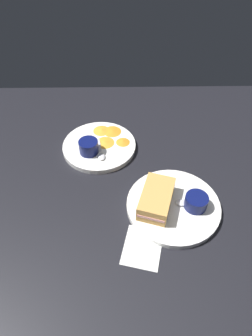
{
  "coord_description": "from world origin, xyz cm",
  "views": [
    {
      "loc": [
        -53.85,
        2.9,
        64.55
      ],
      "look_at": [
        5.07,
        1.92,
        3.0
      ],
      "focal_mm": 31.13,
      "sensor_mm": 36.0,
      "label": 1
    }
  ],
  "objects_px": {
    "plate_chips_companion": "(99,146)",
    "spoon_by_gravy_ramekin": "(101,154)",
    "sandwich_half_near": "(156,199)",
    "ramekin_light_gravy": "(89,146)",
    "ramekin_dark_sauce": "(196,201)",
    "spoon_by_dark_ramekin": "(176,202)",
    "plate_sandwich_main": "(173,206)"
  },
  "relations": [
    {
      "from": "sandwich_half_near",
      "to": "ramekin_light_gravy",
      "type": "xyz_separation_m",
      "value": [
        0.21,
        0.19,
        -0.0
      ]
    },
    {
      "from": "ramekin_dark_sauce",
      "to": "ramekin_light_gravy",
      "type": "xyz_separation_m",
      "value": [
        0.22,
        0.3,
        0.0
      ]
    },
    {
      "from": "ramekin_dark_sauce",
      "to": "spoon_by_dark_ramekin",
      "type": "height_order",
      "value": "ramekin_dark_sauce"
    },
    {
      "from": "plate_chips_companion",
      "to": "spoon_by_gravy_ramekin",
      "type": "distance_m",
      "value": 0.05
    },
    {
      "from": "ramekin_light_gravy",
      "to": "spoon_by_gravy_ramekin",
      "type": "relative_size",
      "value": 0.61
    },
    {
      "from": "ramekin_dark_sauce",
      "to": "spoon_by_gravy_ramekin",
      "type": "height_order",
      "value": "ramekin_dark_sauce"
    },
    {
      "from": "ramekin_light_gravy",
      "to": "spoon_by_dark_ramekin",
      "type": "bearing_deg",
      "value": -129.69
    },
    {
      "from": "plate_sandwich_main",
      "to": "spoon_by_dark_ramekin",
      "type": "distance_m",
      "value": 0.01
    },
    {
      "from": "sandwich_half_near",
      "to": "plate_chips_companion",
      "type": "distance_m",
      "value": 0.29
    },
    {
      "from": "spoon_by_gravy_ramekin",
      "to": "spoon_by_dark_ramekin",
      "type": "bearing_deg",
      "value": -132.47
    },
    {
      "from": "sandwich_half_near",
      "to": "ramekin_dark_sauce",
      "type": "relative_size",
      "value": 2.44
    },
    {
      "from": "ramekin_dark_sauce",
      "to": "ramekin_light_gravy",
      "type": "distance_m",
      "value": 0.37
    },
    {
      "from": "ramekin_dark_sauce",
      "to": "ramekin_light_gravy",
      "type": "bearing_deg",
      "value": 53.89
    },
    {
      "from": "plate_sandwich_main",
      "to": "spoon_by_gravy_ramekin",
      "type": "bearing_deg",
      "value": 46.2
    },
    {
      "from": "plate_sandwich_main",
      "to": "plate_chips_companion",
      "type": "distance_m",
      "value": 0.32
    },
    {
      "from": "plate_sandwich_main",
      "to": "sandwich_half_near",
      "type": "height_order",
      "value": "sandwich_half_near"
    },
    {
      "from": "ramekin_light_gravy",
      "to": "ramekin_dark_sauce",
      "type": "bearing_deg",
      "value": -126.11
    },
    {
      "from": "sandwich_half_near",
      "to": "spoon_by_gravy_ramekin",
      "type": "distance_m",
      "value": 0.25
    },
    {
      "from": "ramekin_dark_sauce",
      "to": "ramekin_light_gravy",
      "type": "relative_size",
      "value": 1.0
    },
    {
      "from": "sandwich_half_near",
      "to": "plate_chips_companion",
      "type": "bearing_deg",
      "value": 33.76
    },
    {
      "from": "plate_chips_companion",
      "to": "ramekin_light_gravy",
      "type": "height_order",
      "value": "ramekin_light_gravy"
    },
    {
      "from": "sandwich_half_near",
      "to": "spoon_by_gravy_ramekin",
      "type": "height_order",
      "value": "sandwich_half_near"
    },
    {
      "from": "plate_sandwich_main",
      "to": "ramekin_light_gravy",
      "type": "relative_size",
      "value": 4.17
    },
    {
      "from": "sandwich_half_near",
      "to": "ramekin_light_gravy",
      "type": "bearing_deg",
      "value": 42.77
    },
    {
      "from": "sandwich_half_near",
      "to": "ramekin_dark_sauce",
      "type": "distance_m",
      "value": 0.1
    },
    {
      "from": "plate_sandwich_main",
      "to": "sandwich_half_near",
      "type": "relative_size",
      "value": 1.71
    },
    {
      "from": "sandwich_half_near",
      "to": "spoon_by_gravy_ramekin",
      "type": "xyz_separation_m",
      "value": [
        0.19,
        0.15,
        -0.02
      ]
    },
    {
      "from": "plate_chips_companion",
      "to": "plate_sandwich_main",
      "type": "bearing_deg",
      "value": -139.1
    },
    {
      "from": "ramekin_dark_sauce",
      "to": "plate_sandwich_main",
      "type": "bearing_deg",
      "value": 81.46
    },
    {
      "from": "ramekin_light_gravy",
      "to": "spoon_by_gravy_ramekin",
      "type": "distance_m",
      "value": 0.04
    },
    {
      "from": "plate_sandwich_main",
      "to": "spoon_by_gravy_ramekin",
      "type": "distance_m",
      "value": 0.28
    },
    {
      "from": "plate_sandwich_main",
      "to": "spoon_by_dark_ramekin",
      "type": "xyz_separation_m",
      "value": [
        0.0,
        -0.01,
        0.01
      ]
    }
  ]
}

